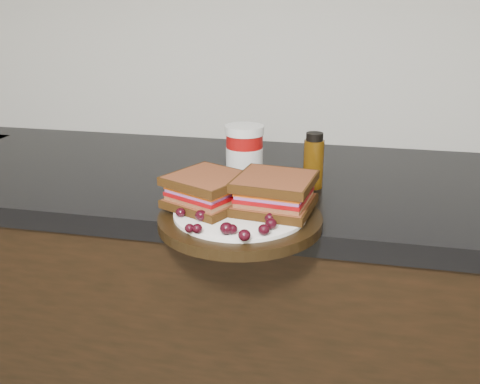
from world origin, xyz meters
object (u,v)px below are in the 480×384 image
(plate, at_px, (240,220))
(sandwich_left, at_px, (208,191))
(condiment_jar, at_px, (244,154))
(oil_bottle, at_px, (314,160))

(plate, xyz_separation_m, sandwich_left, (-0.06, 0.02, 0.04))
(condiment_jar, xyz_separation_m, oil_bottle, (0.15, -0.01, -0.00))
(plate, relative_size, condiment_jar, 2.35)
(oil_bottle, bearing_deg, sandwich_left, -128.17)
(condiment_jar, height_order, oil_bottle, condiment_jar)
(sandwich_left, bearing_deg, plate, 9.62)
(sandwich_left, bearing_deg, oil_bottle, 77.06)
(plate, bearing_deg, condiment_jar, 100.28)
(condiment_jar, bearing_deg, plate, -79.72)
(sandwich_left, xyz_separation_m, oil_bottle, (0.16, 0.21, 0.01))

